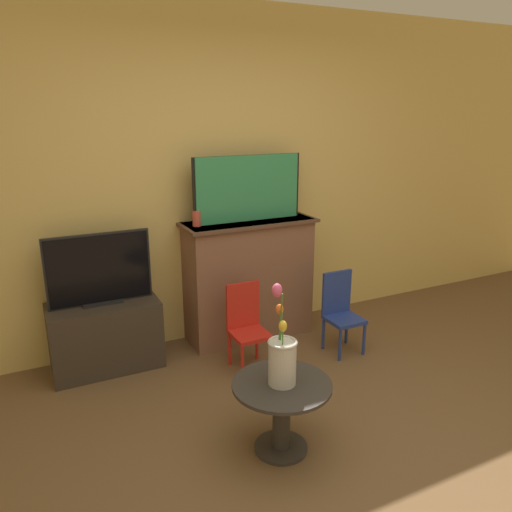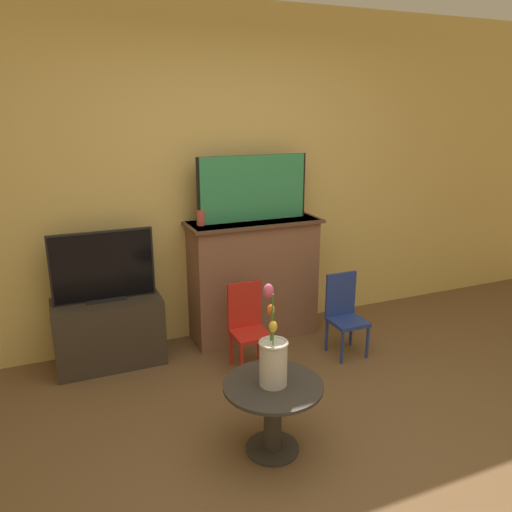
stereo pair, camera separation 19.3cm
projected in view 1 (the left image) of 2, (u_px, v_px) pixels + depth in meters
name	position (u px, v px, depth m)	size (l,w,h in m)	color
ground_plane	(365.00, 486.00, 2.62)	(14.00, 14.00, 0.00)	brown
wall_back	(211.00, 178.00, 4.06)	(8.00, 0.06, 2.70)	#E0BC66
fireplace_mantel	(249.00, 278.00, 4.21)	(1.11, 0.42, 1.02)	brown
painting	(248.00, 188.00, 4.00)	(0.93, 0.03, 0.53)	black
mantel_candle	(197.00, 219.00, 3.86)	(0.06, 0.06, 0.12)	#CC4C3D
tv_stand	(106.00, 336.00, 3.74)	(0.79, 0.40, 0.52)	#382D23
tv_monitor	(99.00, 270.00, 3.60)	(0.75, 0.12, 0.53)	black
chair_red	(247.00, 323.00, 3.74)	(0.27, 0.27, 0.65)	red
chair_blue	(341.00, 309.00, 4.00)	(0.27, 0.27, 0.65)	navy
side_table	(282.00, 406.00, 2.82)	(0.56, 0.56, 0.43)	#332D28
vase_tulips	(282.00, 357.00, 2.74)	(0.17, 0.18, 0.57)	beige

